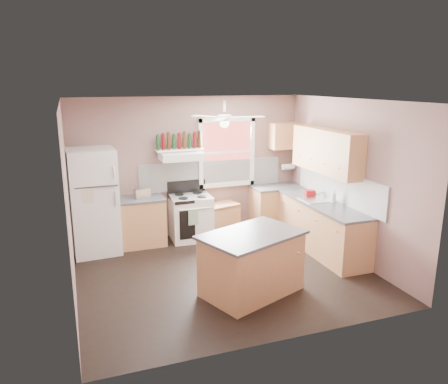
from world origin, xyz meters
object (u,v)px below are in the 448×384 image
object	(u,v)px
island	(252,264)
cart	(222,219)
refrigerator	(94,202)
toaster	(142,193)
stove	(191,218)

from	to	relation	value
island	cart	bearing A→B (deg)	58.67
refrigerator	toaster	xyz separation A→B (m)	(0.85, 0.07, 0.06)
toaster	island	size ratio (longest dim) A/B	0.21
cart	island	xyz separation A→B (m)	(-0.43, -2.50, 0.12)
toaster	stove	size ratio (longest dim) A/B	0.33
toaster	cart	distance (m)	1.71
toaster	stove	distance (m)	1.07
toaster	stove	bearing A→B (deg)	-12.73
refrigerator	cart	world-z (taller)	refrigerator
stove	island	bearing A→B (deg)	-82.16
toaster	cart	xyz separation A→B (m)	(1.57, 0.07, -0.68)
refrigerator	toaster	bearing A→B (deg)	1.05
stove	cart	xyz separation A→B (m)	(0.66, 0.08, -0.12)
stove	cart	bearing A→B (deg)	9.68
refrigerator	cart	bearing A→B (deg)	-0.24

